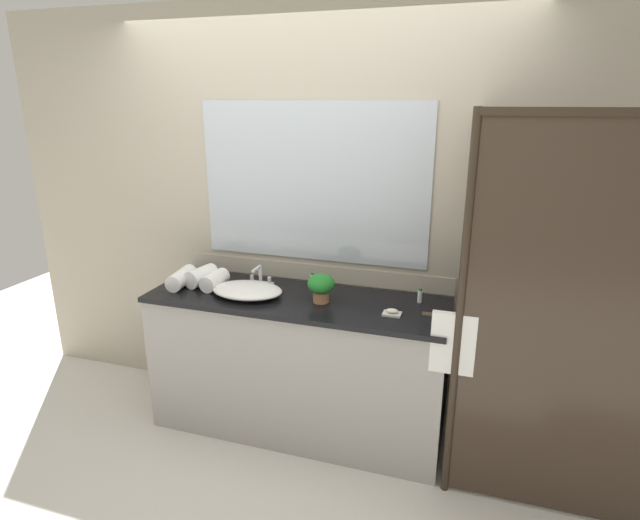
% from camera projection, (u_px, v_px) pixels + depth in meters
% --- Properties ---
extents(ground_plane, '(8.00, 8.00, 0.00)m').
position_uv_depth(ground_plane, '(298.00, 427.00, 3.31)').
color(ground_plane, silver).
extents(wall_back_with_mirror, '(4.40, 0.06, 2.60)m').
position_uv_depth(wall_back_with_mirror, '(314.00, 219.00, 3.23)').
color(wall_back_with_mirror, '#B2A893').
rests_on(wall_back_with_mirror, ground_plane).
extents(vanity_cabinet, '(1.80, 0.58, 0.90)m').
position_uv_depth(vanity_cabinet, '(298.00, 364.00, 3.18)').
color(vanity_cabinet, '#9E9993').
rests_on(vanity_cabinet, ground_plane).
extents(shower_enclosure, '(1.20, 0.59, 2.00)m').
position_uv_depth(shower_enclosure, '(530.00, 318.00, 2.46)').
color(shower_enclosure, '#2D2319').
rests_on(shower_enclosure, ground_plane).
extents(sink_basin, '(0.43, 0.31, 0.07)m').
position_uv_depth(sink_basin, '(247.00, 290.00, 3.07)').
color(sink_basin, white).
rests_on(sink_basin, vanity_cabinet).
extents(faucet, '(0.17, 0.13, 0.14)m').
position_uv_depth(faucet, '(260.00, 279.00, 3.23)').
color(faucet, silver).
rests_on(faucet, vanity_cabinet).
extents(potted_plant, '(0.16, 0.16, 0.17)m').
position_uv_depth(potted_plant, '(321.00, 286.00, 2.95)').
color(potted_plant, '#B77A51').
rests_on(potted_plant, vanity_cabinet).
extents(soap_dish, '(0.10, 0.07, 0.04)m').
position_uv_depth(soap_dish, '(392.00, 313.00, 2.79)').
color(soap_dish, silver).
rests_on(soap_dish, vanity_cabinet).
extents(amenity_bottle_body_wash, '(0.03, 0.03, 0.10)m').
position_uv_depth(amenity_bottle_body_wash, '(312.00, 280.00, 3.19)').
color(amenity_bottle_body_wash, silver).
rests_on(amenity_bottle_body_wash, vanity_cabinet).
extents(amenity_bottle_shampoo, '(0.03, 0.03, 0.08)m').
position_uv_depth(amenity_bottle_shampoo, '(420.00, 296.00, 2.96)').
color(amenity_bottle_shampoo, white).
rests_on(amenity_bottle_shampoo, vanity_cabinet).
extents(rolled_towel_near_edge, '(0.14, 0.27, 0.10)m').
position_uv_depth(rolled_towel_near_edge, '(182.00, 278.00, 3.22)').
color(rolled_towel_near_edge, white).
rests_on(rolled_towel_near_edge, vanity_cabinet).
extents(rolled_towel_middle, '(0.16, 0.23, 0.11)m').
position_uv_depth(rolled_towel_middle, '(201.00, 276.00, 3.24)').
color(rolled_towel_middle, white).
rests_on(rolled_towel_middle, vanity_cabinet).
extents(rolled_towel_far_edge, '(0.11, 0.21, 0.10)m').
position_uv_depth(rolled_towel_far_edge, '(215.00, 280.00, 3.19)').
color(rolled_towel_far_edge, white).
rests_on(rolled_towel_far_edge, vanity_cabinet).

